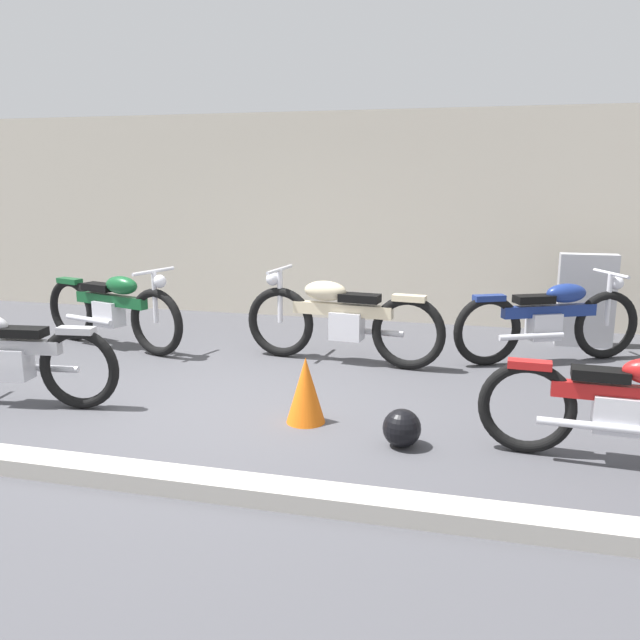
# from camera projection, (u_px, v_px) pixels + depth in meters

# --- Properties ---
(ground_plane) EXTENTS (40.00, 40.00, 0.00)m
(ground_plane) POSITION_uv_depth(u_px,v_px,m) (223.00, 407.00, 5.72)
(ground_plane) COLOR #47474C
(building_wall) EXTENTS (18.00, 0.30, 2.84)m
(building_wall) POSITION_uv_depth(u_px,v_px,m) (329.00, 217.00, 9.20)
(building_wall) COLOR beige
(building_wall) RESTS_ON ground_plane
(curb_strip) EXTENTS (18.00, 0.24, 0.12)m
(curb_strip) POSITION_uv_depth(u_px,v_px,m) (133.00, 475.00, 4.28)
(curb_strip) COLOR #B7B2A8
(curb_strip) RESTS_ON ground_plane
(stone_marker) EXTENTS (0.65, 0.21, 1.10)m
(stone_marker) POSITION_uv_depth(u_px,v_px,m) (586.00, 300.00, 7.71)
(stone_marker) COLOR #9E9EA3
(stone_marker) RESTS_ON ground_plane
(helmet) EXTENTS (0.29, 0.29, 0.29)m
(helmet) POSITION_uv_depth(u_px,v_px,m) (402.00, 428.00, 4.86)
(helmet) COLOR black
(helmet) RESTS_ON ground_plane
(traffic_cone) EXTENTS (0.32, 0.32, 0.55)m
(traffic_cone) POSITION_uv_depth(u_px,v_px,m) (306.00, 390.00, 5.32)
(traffic_cone) COLOR orange
(traffic_cone) RESTS_ON ground_plane
(motorcycle_green) EXTENTS (2.11, 0.86, 0.98)m
(motorcycle_green) POSITION_uv_depth(u_px,v_px,m) (113.00, 309.00, 7.62)
(motorcycle_green) COLOR black
(motorcycle_green) RESTS_ON ground_plane
(motorcycle_blue) EXTENTS (1.99, 1.09, 0.97)m
(motorcycle_blue) POSITION_uv_depth(u_px,v_px,m) (550.00, 320.00, 7.04)
(motorcycle_blue) COLOR black
(motorcycle_blue) RESTS_ON ground_plane
(motorcycle_cream) EXTENTS (2.23, 0.62, 1.00)m
(motorcycle_cream) POSITION_uv_depth(u_px,v_px,m) (341.00, 319.00, 7.01)
(motorcycle_cream) COLOR black
(motorcycle_cream) RESTS_ON ground_plane
(motorcycle_silver) EXTENTS (2.05, 0.58, 0.92)m
(motorcycle_silver) POSITION_uv_depth(u_px,v_px,m) (5.00, 356.00, 5.70)
(motorcycle_silver) COLOR black
(motorcycle_silver) RESTS_ON ground_plane
(motorcycle_red) EXTENTS (1.97, 0.55, 0.88)m
(motorcycle_red) POSITION_uv_depth(u_px,v_px,m) (627.00, 406.00, 4.51)
(motorcycle_red) COLOR black
(motorcycle_red) RESTS_ON ground_plane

